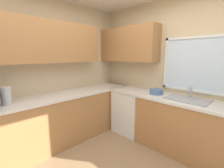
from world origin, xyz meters
TOP-DOWN VIEW (x-y plane):
  - room_shell at (-0.75, 0.49)m, footprint 3.53×3.39m
  - counter_run_left at (-1.40, 0.00)m, footprint 0.65×3.00m
  - counter_run_back at (0.21, 1.33)m, footprint 2.62×0.65m
  - dishwasher at (-0.74, 1.30)m, footprint 0.60×0.60m
  - kettle at (-1.38, -0.72)m, footprint 0.14×0.14m
  - sink_assembly at (0.32, 1.33)m, footprint 0.62×0.40m
  - bowl at (-0.21, 1.33)m, footprint 0.24×0.24m

SIDE VIEW (x-z plane):
  - dishwasher at x=-0.74m, z-range 0.00..0.85m
  - counter_run_left at x=-1.40m, z-range 0.00..0.90m
  - counter_run_back at x=0.21m, z-range 0.00..0.90m
  - sink_assembly at x=0.32m, z-range 0.81..1.00m
  - bowl at x=-0.21m, z-range 0.89..0.98m
  - kettle at x=-1.38m, z-range 0.89..1.15m
  - room_shell at x=-0.75m, z-range 0.49..3.14m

